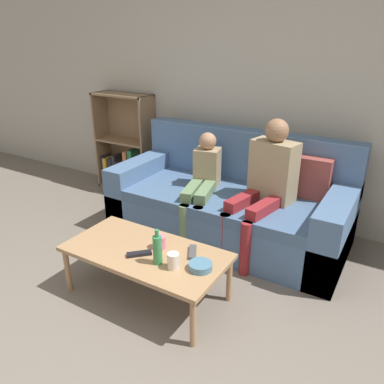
# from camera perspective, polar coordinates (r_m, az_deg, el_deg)

# --- Properties ---
(ground_plane) EXTENTS (22.00, 22.00, 0.00)m
(ground_plane) POSITION_cam_1_polar(r_m,az_deg,el_deg) (2.43, -16.61, -24.77)
(ground_plane) COLOR #70665B
(wall_back) EXTENTS (12.00, 0.06, 2.60)m
(wall_back) POSITION_cam_1_polar(r_m,az_deg,el_deg) (3.78, 10.18, 15.38)
(wall_back) COLOR #B7B2A8
(wall_back) RESTS_ON ground_plane
(couch) EXTENTS (2.14, 0.97, 0.94)m
(couch) POSITION_cam_1_polar(r_m,az_deg,el_deg) (3.51, 5.85, -1.94)
(couch) COLOR #4C6B93
(couch) RESTS_ON ground_plane
(bookshelf) EXTENTS (0.73, 0.28, 1.15)m
(bookshelf) POSITION_cam_1_polar(r_m,az_deg,el_deg) (4.64, -9.90, 5.55)
(bookshelf) COLOR #8E7051
(bookshelf) RESTS_ON ground_plane
(coffee_table) EXTENTS (1.15, 0.58, 0.37)m
(coffee_table) POSITION_cam_1_polar(r_m,az_deg,el_deg) (2.68, -7.08, -9.45)
(coffee_table) COLOR #A87F56
(coffee_table) RESTS_ON ground_plane
(person_adult) EXTENTS (0.46, 0.71, 1.15)m
(person_adult) POSITION_cam_1_polar(r_m,az_deg,el_deg) (3.16, 11.34, 1.98)
(person_adult) COLOR maroon
(person_adult) RESTS_ON ground_plane
(person_child) EXTENTS (0.37, 0.69, 0.96)m
(person_child) POSITION_cam_1_polar(r_m,az_deg,el_deg) (3.37, 1.59, 1.55)
(person_child) COLOR #66845B
(person_child) RESTS_ON ground_plane
(cup_near) EXTENTS (0.08, 0.08, 0.11)m
(cup_near) POSITION_cam_1_polar(r_m,az_deg,el_deg) (2.44, -2.87, -10.44)
(cup_near) COLOR silver
(cup_near) RESTS_ON coffee_table
(cup_far) EXTENTS (0.08, 0.08, 0.09)m
(cup_far) POSITION_cam_1_polar(r_m,az_deg,el_deg) (2.66, -4.92, -7.60)
(cup_far) COLOR pink
(cup_far) RESTS_ON coffee_table
(tv_remote_0) EXTENTS (0.12, 0.17, 0.02)m
(tv_remote_0) POSITION_cam_1_polar(r_m,az_deg,el_deg) (2.60, 0.08, -9.15)
(tv_remote_0) COLOR #47474C
(tv_remote_0) RESTS_ON coffee_table
(tv_remote_1) EXTENTS (0.15, 0.15, 0.02)m
(tv_remote_1) POSITION_cam_1_polar(r_m,az_deg,el_deg) (2.61, -8.05, -9.31)
(tv_remote_1) COLOR black
(tv_remote_1) RESTS_ON coffee_table
(snack_bowl) EXTENTS (0.15, 0.15, 0.05)m
(snack_bowl) POSITION_cam_1_polar(r_m,az_deg,el_deg) (2.44, 1.30, -11.22)
(snack_bowl) COLOR teal
(snack_bowl) RESTS_ON coffee_table
(bottle) EXTENTS (0.06, 0.06, 0.25)m
(bottle) POSITION_cam_1_polar(r_m,az_deg,el_deg) (2.46, -5.29, -8.69)
(bottle) COLOR #33844C
(bottle) RESTS_ON coffee_table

